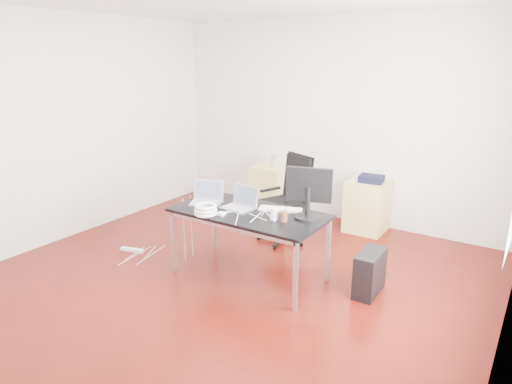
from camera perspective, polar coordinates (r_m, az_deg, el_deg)
The scene contains 18 objects.
room_shell at distance 4.38m, azimuth -3.55°, elevation 5.15°, with size 5.00×5.00×5.00m.
desk at distance 4.73m, azimuth -0.91°, elevation -3.08°, with size 1.60×0.80×0.73m.
office_chair at distance 5.73m, azimuth 4.06°, elevation -0.31°, with size 0.63×0.65×1.08m.
filing_cabinet_left at distance 6.90m, azimuth 1.87°, elevation 0.45°, with size 0.50×0.50×0.70m, color tan.
filing_cabinet_right at distance 6.28m, azimuth 13.72°, elevation -1.68°, with size 0.50×0.50×0.70m, color tan.
pc_tower at distance 4.70m, azimuth 14.02°, elevation -9.78°, with size 0.20×0.45×0.44m, color black.
wastebasket at distance 6.43m, azimuth 4.56°, elevation -2.79°, with size 0.24×0.24×0.28m, color black.
power_strip at distance 5.77m, azimuth -15.24°, elevation -7.00°, with size 0.30×0.06×0.04m, color white.
laptop_left at distance 5.02m, azimuth -6.20°, elevation -0.69°, with size 0.41×0.38×0.23m.
laptop_right at distance 4.81m, azimuth -1.93°, elevation -1.38°, with size 0.35×0.29×0.23m.
monitor at distance 4.48m, azimuth 6.63°, elevation 0.21°, with size 0.44×0.26×0.51m.
keyboard at distance 4.76m, azimuth 3.05°, elevation -2.17°, with size 0.44×0.14×0.02m, color white.
cup_white at distance 4.47m, azimuth 2.28°, elevation -2.75°, with size 0.08×0.08×0.12m, color white.
cup_brown at distance 4.43m, azimuth 3.45°, elevation -3.05°, with size 0.08×0.08×0.10m, color brown.
cable_coil at distance 4.63m, azimuth -6.31°, elevation -2.23°, with size 0.24×0.24×0.11m.
power_adapter at distance 4.62m, azimuth -4.38°, elevation -2.75°, with size 0.07×0.07×0.03m, color white.
speaker at distance 6.71m, azimuth 2.24°, elevation 3.87°, with size 0.09×0.08×0.18m, color #9E9E9E.
navy_garment at distance 6.09m, azimuth 14.22°, elevation 1.61°, with size 0.30×0.24×0.09m, color black.
Camera 1 is at (2.62, -3.42, 2.27)m, focal length 32.00 mm.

